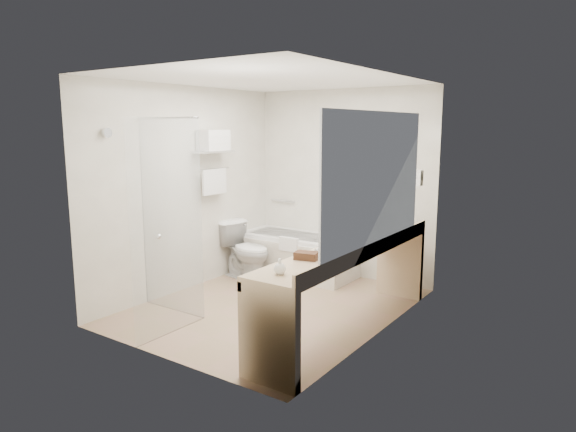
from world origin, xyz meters
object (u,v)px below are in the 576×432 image
Objects in this scene: toilet at (246,251)px; vanity_counter at (348,269)px; bathtub at (297,255)px; water_bottle_left at (386,220)px; amenity_basket at (306,256)px.

vanity_counter is at bearing -103.62° from toilet.
toilet is (-0.45, -0.54, 0.10)m from bathtub.
water_bottle_left is at bearing 96.68° from vanity_counter.
vanity_counter is at bearing -83.32° from water_bottle_left.
vanity_counter is 3.54× the size of toilet.
toilet is at bearing -129.87° from bathtub.
water_bottle_left is (1.38, -0.20, 0.66)m from bathtub.
amenity_basket reaches higher than toilet.
toilet is 3.97× the size of water_bottle_left.
bathtub is 0.59× the size of vanity_counter.
bathtub is 1.55m from water_bottle_left.
water_bottle_left reaches higher than toilet.
bathtub is 7.94× the size of amenity_basket.
amenity_basket is 1.05× the size of water_bottle_left.
toilet is 3.78× the size of amenity_basket.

